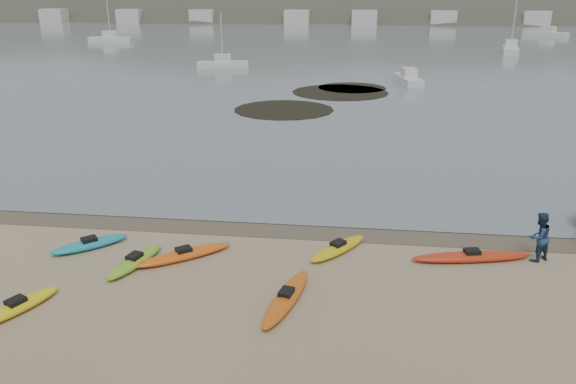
# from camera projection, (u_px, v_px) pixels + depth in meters

# --- Properties ---
(ground) EXTENTS (600.00, 600.00, 0.00)m
(ground) POSITION_uv_depth(u_px,v_px,m) (288.00, 225.00, 23.76)
(ground) COLOR tan
(ground) RESTS_ON ground
(wet_sand) EXTENTS (60.00, 60.00, 0.00)m
(wet_sand) POSITION_uv_depth(u_px,v_px,m) (287.00, 228.00, 23.48)
(wet_sand) COLOR brown
(wet_sand) RESTS_ON ground
(water) EXTENTS (1200.00, 1200.00, 0.00)m
(water) POSITION_uv_depth(u_px,v_px,m) (356.00, 8.00, 303.77)
(water) COLOR slate
(water) RESTS_ON ground
(kayaks) EXTENTS (20.44, 8.32, 0.34)m
(kayaks) POSITION_uv_depth(u_px,v_px,m) (200.00, 269.00, 19.70)
(kayaks) COLOR yellow
(kayaks) RESTS_ON ground
(person_east) EXTENTS (1.15, 1.09, 1.88)m
(person_east) POSITION_uv_depth(u_px,v_px,m) (539.00, 237.00, 20.39)
(person_east) COLOR navy
(person_east) RESTS_ON ground
(kelp_mats) EXTENTS (13.16, 19.31, 0.04)m
(kelp_mats) POSITION_uv_depth(u_px,v_px,m) (326.00, 97.00, 52.24)
(kelp_mats) COLOR black
(kelp_mats) RESTS_ON water
(moored_boats) EXTENTS (94.07, 74.71, 1.15)m
(moored_boats) POSITION_uv_depth(u_px,v_px,m) (375.00, 45.00, 95.11)
(moored_boats) COLOR silver
(moored_boats) RESTS_ON ground
(far_hills) EXTENTS (550.00, 135.00, 80.00)m
(far_hills) POSITION_uv_depth(u_px,v_px,m) (459.00, 63.00, 205.65)
(far_hills) COLOR #384235
(far_hills) RESTS_ON ground
(far_town) EXTENTS (199.00, 5.00, 4.00)m
(far_town) POSITION_uv_depth(u_px,v_px,m) (373.00, 18.00, 157.72)
(far_town) COLOR beige
(far_town) RESTS_ON ground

